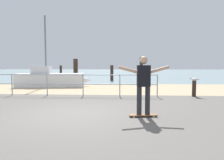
{
  "coord_description": "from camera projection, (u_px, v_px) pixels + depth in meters",
  "views": [
    {
      "loc": [
        1.55,
        -6.25,
        1.5
      ],
      "look_at": [
        1.03,
        2.0,
        0.9
      ],
      "focal_mm": 34.04,
      "sensor_mm": 36.0,
      "label": 1
    }
  ],
  "objects": [
    {
      "name": "bollard_short",
      "position": [
        194.0,
        89.0,
        9.85
      ],
      "size": [
        0.18,
        0.18,
        0.74
      ],
      "primitive_type": "cylinder",
      "color": "#332319",
      "rests_on": "ground"
    },
    {
      "name": "railing_fence",
      "position": [
        47.0,
        81.0,
        10.09
      ],
      "size": [
        10.44,
        0.05,
        1.05
      ],
      "color": "#9EA0A5",
      "rests_on": "ground"
    },
    {
      "name": "groyne_post_1",
      "position": [
        76.0,
        70.0,
        19.03
      ],
      "size": [
        0.4,
        0.4,
        2.02
      ],
      "primitive_type": "cylinder",
      "color": "#332319",
      "rests_on": "ground"
    },
    {
      "name": "groyne_post_2",
      "position": [
        112.0,
        73.0,
        19.82
      ],
      "size": [
        0.3,
        0.3,
        1.45
      ],
      "primitive_type": "cylinder",
      "color": "#332319",
      "rests_on": "ground"
    },
    {
      "name": "seagull",
      "position": [
        194.0,
        79.0,
        9.83
      ],
      "size": [
        0.41,
        0.34,
        0.18
      ],
      "color": "white",
      "rests_on": "bollard_short"
    },
    {
      "name": "sailboat",
      "position": [
        53.0,
        79.0,
        14.3
      ],
      "size": [
        5.05,
        2.01,
        4.74
      ],
      "color": "silver",
      "rests_on": "ground"
    },
    {
      "name": "sea_surface",
      "position": [
        117.0,
        72.0,
        41.26
      ],
      "size": [
        72.0,
        50.0,
        0.04
      ],
      "primitive_type": "cube",
      "color": "#849EA3",
      "rests_on": "ground"
    },
    {
      "name": "skateboard",
      "position": [
        143.0,
        115.0,
        6.03
      ],
      "size": [
        0.82,
        0.29,
        0.08
      ],
      "color": "brown",
      "rests_on": "ground"
    },
    {
      "name": "beach_strip",
      "position": [
        101.0,
        88.0,
        13.39
      ],
      "size": [
        24.0,
        6.0,
        0.04
      ],
      "primitive_type": "cube",
      "color": "tan",
      "rests_on": "ground"
    },
    {
      "name": "groyne_post_3",
      "position": [
        141.0,
        67.0,
        25.84
      ],
      "size": [
        0.39,
        0.39,
        2.39
      ],
      "primitive_type": "cylinder",
      "color": "#332319",
      "rests_on": "ground"
    },
    {
      "name": "ground_plane",
      "position": [
        65.0,
        123.0,
        5.43
      ],
      "size": [
        24.0,
        10.0,
        0.04
      ],
      "primitive_type": "cube",
      "color": "#605B56",
      "rests_on": "ground"
    },
    {
      "name": "groyne_post_0",
      "position": [
        61.0,
        71.0,
        25.2
      ],
      "size": [
        0.27,
        0.27,
        1.41
      ],
      "primitive_type": "cylinder",
      "color": "#332319",
      "rests_on": "ground"
    },
    {
      "name": "skateboarder",
      "position": [
        144.0,
        82.0,
        5.96
      ],
      "size": [
        1.45,
        0.26,
        1.65
      ],
      "color": "#26262B",
      "rests_on": "skateboard"
    }
  ]
}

